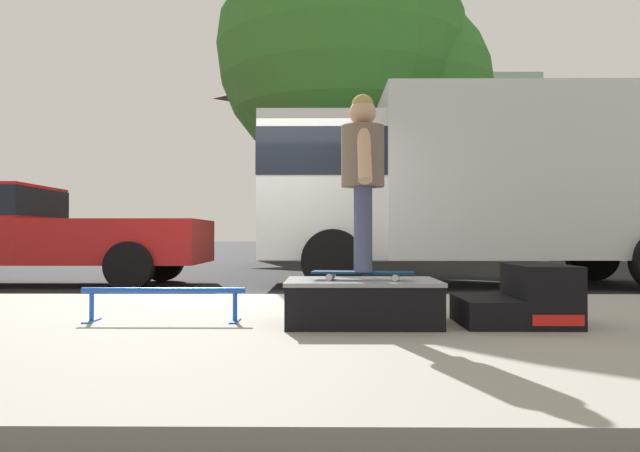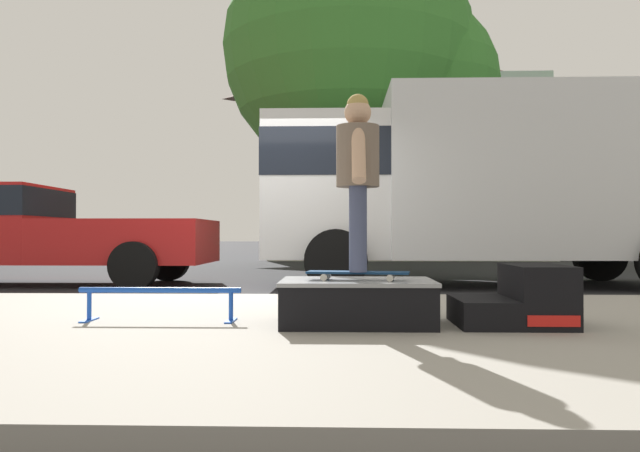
# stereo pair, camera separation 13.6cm
# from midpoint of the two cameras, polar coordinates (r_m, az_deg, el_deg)

# --- Properties ---
(ground_plane) EXTENTS (140.00, 140.00, 0.00)m
(ground_plane) POSITION_cam_midpoint_polar(r_m,az_deg,el_deg) (7.83, -6.25, -6.80)
(ground_plane) COLOR black
(sidewalk_slab) EXTENTS (50.00, 5.00, 0.12)m
(sidewalk_slab) POSITION_cam_midpoint_polar(r_m,az_deg,el_deg) (4.88, -10.49, -9.72)
(sidewalk_slab) COLOR gray
(sidewalk_slab) RESTS_ON ground
(skate_box) EXTENTS (1.18, 0.78, 0.35)m
(skate_box) POSITION_cam_midpoint_polar(r_m,az_deg,el_deg) (4.81, 3.10, -6.89)
(skate_box) COLOR black
(skate_box) RESTS_ON sidewalk_slab
(kicker_ramp) EXTENTS (0.84, 0.73, 0.46)m
(kicker_ramp) POSITION_cam_midpoint_polar(r_m,az_deg,el_deg) (5.02, 17.60, -6.53)
(kicker_ramp) COLOR black
(kicker_ramp) RESTS_ON sidewalk_slab
(grind_rail) EXTENTS (1.31, 0.28, 0.27)m
(grind_rail) POSITION_cam_midpoint_polar(r_m,az_deg,el_deg) (5.14, -15.06, -6.33)
(grind_rail) COLOR blue
(grind_rail) RESTS_ON sidewalk_slab
(skateboard) EXTENTS (0.80, 0.31, 0.07)m
(skateboard) POSITION_cam_midpoint_polar(r_m,az_deg,el_deg) (4.74, 3.17, -4.36)
(skateboard) COLOR navy
(skateboard) RESTS_ON skate_box
(skater_kid) EXTENTS (0.33, 0.70, 1.36)m
(skater_kid) POSITION_cam_midpoint_polar(r_m,az_deg,el_deg) (4.76, 3.16, 5.48)
(skater_kid) COLOR #3F4766
(skater_kid) RESTS_ON skateboard
(box_truck) EXTENTS (6.91, 2.63, 3.05)m
(box_truck) POSITION_cam_midpoint_polar(r_m,az_deg,el_deg) (10.24, 13.87, 4.15)
(box_truck) COLOR silver
(box_truck) RESTS_ON ground
(pickup_truck_red) EXTENTS (5.70, 2.09, 1.61)m
(pickup_truck_red) POSITION_cam_midpoint_polar(r_m,az_deg,el_deg) (11.15, -26.54, -0.34)
(pickup_truck_red) COLOR red
(pickup_truck_red) RESTS_ON ground
(street_tree_main) EXTENTS (5.97, 5.42, 7.53)m
(street_tree_main) POSITION_cam_midpoint_polar(r_m,az_deg,el_deg) (13.94, 3.08, 15.18)
(street_tree_main) COLOR brown
(street_tree_main) RESTS_ON ground
(house_behind) EXTENTS (9.54, 8.23, 8.40)m
(house_behind) POSITION_cam_midpoint_polar(r_m,az_deg,el_deg) (23.54, 6.32, 7.54)
(house_behind) COLOR silver
(house_behind) RESTS_ON ground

